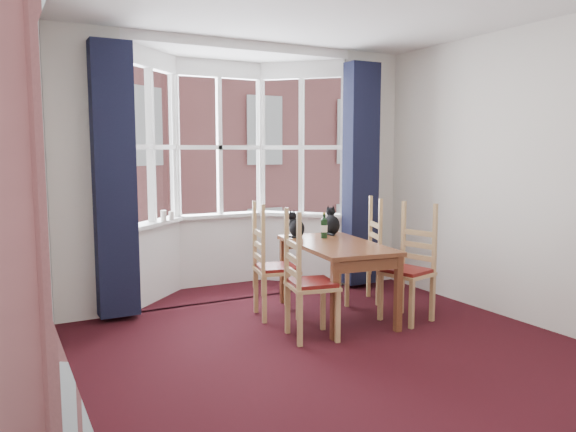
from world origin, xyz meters
TOP-DOWN VIEW (x-y plane):
  - floor at (0.00, 0.00)m, footprint 4.50×4.50m
  - wall_left at (-2.00, 0.00)m, footprint 0.00×4.50m
  - wall_right at (2.00, 0.00)m, footprint 0.00×4.50m
  - wall_back_pier_left at (-1.65, 2.25)m, footprint 0.70×0.12m
  - wall_back_pier_right at (1.65, 2.25)m, footprint 0.70×0.12m
  - bay_window at (0.00, 2.75)m, footprint 2.76×0.94m
  - curtain_left at (-1.42, 2.07)m, footprint 0.38×0.22m
  - curtain_right at (1.42, 2.07)m, footprint 0.38×0.22m
  - dining_table at (0.51, 1.18)m, footprint 0.90×1.46m
  - chair_left_near at (-0.12, 0.74)m, footprint 0.47×0.49m
  - chair_left_far at (-0.10, 1.47)m, footprint 0.48×0.49m
  - chair_right_near at (1.12, 0.75)m, footprint 0.49×0.51m
  - chair_right_far at (1.11, 1.49)m, footprint 0.52×0.53m
  - cat_left at (0.34, 1.69)m, footprint 0.20×0.24m
  - cat_right at (0.79, 1.70)m, footprint 0.23×0.26m
  - wine_bottle at (0.57, 1.50)m, footprint 0.07×0.07m
  - candle_tall at (-0.81, 2.60)m, footprint 0.06×0.06m
  - candle_short at (-0.72, 2.63)m, footprint 0.06×0.06m
  - street at (0.00, 32.25)m, footprint 80.00×80.00m
  - tenement_building at (0.00, 14.01)m, footprint 18.40×7.80m

SIDE VIEW (x-z plane):
  - street at x=0.00m, z-range -6.00..-6.00m
  - floor at x=0.00m, z-range 0.00..0.00m
  - chair_left_near at x=-0.12m, z-range 0.01..0.93m
  - chair_left_far at x=-0.10m, z-range 0.01..0.93m
  - chair_right_near at x=1.12m, z-range 0.01..0.93m
  - chair_right_far at x=1.11m, z-range 0.01..0.93m
  - dining_table at x=0.51m, z-range 0.28..1.01m
  - cat_left at x=0.34m, z-range 0.70..0.99m
  - wine_bottle at x=0.57m, z-range 0.72..0.99m
  - cat_right at x=0.79m, z-range 0.70..1.01m
  - candle_short at x=-0.72m, z-range 0.87..0.97m
  - candle_tall at x=-0.81m, z-range 0.87..0.99m
  - curtain_left at x=-1.42m, z-range 0.05..2.65m
  - curtain_right at x=1.42m, z-range 0.05..2.65m
  - wall_left at x=-2.00m, z-range -0.85..3.65m
  - wall_right at x=2.00m, z-range -0.85..3.65m
  - wall_back_pier_left at x=-1.65m, z-range 0.00..2.80m
  - wall_back_pier_right at x=1.65m, z-range 0.00..2.80m
  - bay_window at x=0.00m, z-range 0.00..2.80m
  - tenement_building at x=0.00m, z-range -6.00..9.20m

